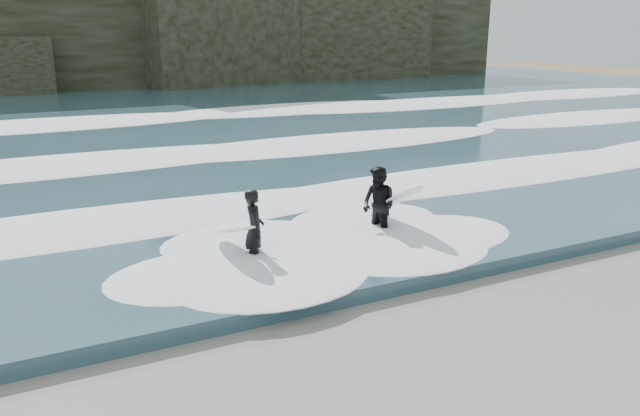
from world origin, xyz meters
The scene contains 8 objects.
ground centered at (0.00, 0.00, 0.00)m, with size 120.00×120.00×0.00m, color olive.
sea centered at (0.00, 29.00, 0.15)m, with size 90.00×52.00×0.30m, color #294652.
headland centered at (0.00, 46.00, 5.00)m, with size 70.00×9.00×10.00m, color black.
foam_near centered at (0.00, 9.00, 0.40)m, with size 60.00×3.20×0.20m, color white.
foam_mid centered at (0.00, 16.00, 0.42)m, with size 60.00×4.00×0.24m, color white.
foam_far centered at (0.00, 25.00, 0.45)m, with size 60.00×4.80×0.30m, color white.
surfer_left centered at (-2.32, 5.48, 0.80)m, with size 0.93×1.91×1.58m.
surfer_right centered at (0.77, 5.65, 0.85)m, with size 1.12×1.94×1.69m.
Camera 1 is at (-6.26, -5.37, 4.54)m, focal length 35.00 mm.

